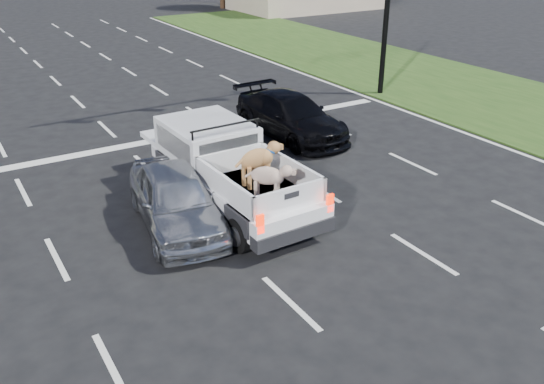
# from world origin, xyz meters

# --- Properties ---
(ground) EXTENTS (160.00, 160.00, 0.00)m
(ground) POSITION_xyz_m (0.00, 0.00, 0.00)
(ground) COLOR black
(ground) RESTS_ON ground
(road_markings) EXTENTS (17.75, 60.00, 0.01)m
(road_markings) POSITION_xyz_m (0.00, 6.56, 0.01)
(road_markings) COLOR silver
(road_markings) RESTS_ON ground
(grass_shoulder_right) EXTENTS (8.00, 60.00, 0.06)m
(grass_shoulder_right) POSITION_xyz_m (13.00, 6.00, 0.03)
(grass_shoulder_right) COLOR #204013
(grass_shoulder_right) RESTS_ON ground
(pickup_truck) EXTENTS (2.29, 5.78, 2.15)m
(pickup_truck) POSITION_xyz_m (-0.76, 4.50, 1.00)
(pickup_truck) COLOR black
(pickup_truck) RESTS_ON ground
(silver_sedan) EXTENTS (2.38, 4.51, 1.46)m
(silver_sedan) POSITION_xyz_m (-2.40, 4.01, 0.73)
(silver_sedan) COLOR #AFB1B6
(silver_sedan) RESTS_ON ground
(black_coupe) EXTENTS (2.18, 4.97, 1.42)m
(black_coupe) POSITION_xyz_m (3.45, 8.06, 0.71)
(black_coupe) COLOR black
(black_coupe) RESTS_ON ground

